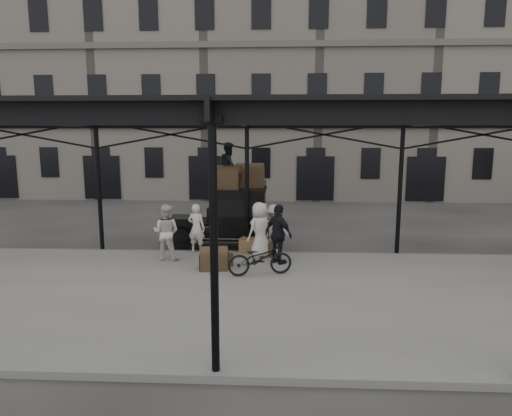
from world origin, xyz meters
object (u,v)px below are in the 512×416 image
at_px(porter_official, 279,234).
at_px(steamer_trunk_platform, 214,260).
at_px(steamer_trunk_roof_near, 228,179).
at_px(taxi, 231,215).
at_px(porter_left, 197,228).
at_px(bicycle, 260,258).

bearing_deg(porter_official, steamer_trunk_platform, 66.64).
height_order(porter_official, steamer_trunk_roof_near, steamer_trunk_roof_near).
distance_m(taxi, porter_left, 1.59).
relative_size(bicycle, steamer_trunk_platform, 2.30).
xyz_separation_m(porter_official, steamer_trunk_platform, (-1.88, -0.73, -0.63)).
relative_size(taxi, steamer_trunk_roof_near, 3.95).
height_order(bicycle, steamer_trunk_roof_near, steamer_trunk_roof_near).
bearing_deg(taxi, steamer_trunk_roof_near, -108.07).
height_order(taxi, bicycle, taxi).
relative_size(porter_left, steamer_trunk_roof_near, 1.78).
xyz_separation_m(taxi, steamer_trunk_platform, (-0.18, -3.13, -0.76)).
xyz_separation_m(bicycle, steamer_trunk_platform, (-1.36, 0.42, -0.19)).
distance_m(porter_official, steamer_trunk_platform, 2.12).
relative_size(steamer_trunk_roof_near, steamer_trunk_platform, 1.16).
bearing_deg(porter_official, bicycle, 111.15).
distance_m(porter_left, steamer_trunk_platform, 2.18).
bearing_deg(steamer_trunk_platform, bicycle, -25.23).
relative_size(porter_left, steamer_trunk_platform, 2.06).
xyz_separation_m(steamer_trunk_roof_near, steamer_trunk_platform, (-0.10, -2.88, -2.08)).
xyz_separation_m(porter_left, steamer_trunk_roof_near, (0.95, 0.94, 1.55)).
bearing_deg(steamer_trunk_roof_near, porter_official, -39.92).
bearing_deg(porter_official, steamer_trunk_roof_near, -4.91).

